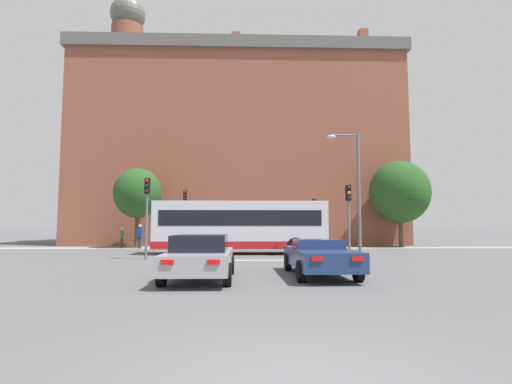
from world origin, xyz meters
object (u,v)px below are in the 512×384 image
object	(u,v)px
pedestrian_walking_east	(140,234)
pedestrian_walking_west	(122,236)
traffic_light_near_left	(147,204)
bus_crossing_lead	(241,226)
traffic_light_far_left	(185,209)
traffic_light_far_right	(314,215)
street_lamp_junction	(353,180)
traffic_light_near_right	(349,209)
car_saloon_left	(200,256)
pedestrian_waiting	(324,234)
car_roadster_right	(319,256)

from	to	relation	value
pedestrian_walking_east	pedestrian_walking_west	world-z (taller)	pedestrian_walking_east
traffic_light_near_left	bus_crossing_lead	bearing A→B (deg)	40.53
traffic_light_far_left	traffic_light_far_right	distance (m)	9.87
bus_crossing_lead	street_lamp_junction	size ratio (longest dim) A/B	1.51
traffic_light_near_left	street_lamp_junction	distance (m)	10.94
traffic_light_far_left	traffic_light_near_right	size ratio (longest dim) A/B	1.17
bus_crossing_lead	car_saloon_left	bearing A→B (deg)	174.42
traffic_light_near_right	pedestrian_waiting	bearing A→B (deg)	84.85
bus_crossing_lead	traffic_light_near_right	bearing A→B (deg)	-124.72
traffic_light_far_right	car_roadster_right	bearing A→B (deg)	-99.61
car_roadster_right	street_lamp_junction	world-z (taller)	street_lamp_junction
bus_crossing_lead	traffic_light_far_left	size ratio (longest dim) A/B	2.32
traffic_light_near_right	traffic_light_near_left	distance (m)	10.28
traffic_light_near_right	traffic_light_near_left	bearing A→B (deg)	-179.24
street_lamp_junction	bus_crossing_lead	bearing A→B (deg)	154.43
car_saloon_left	pedestrian_walking_east	xyz separation A→B (m)	(-6.44, 17.86, 0.37)
street_lamp_junction	traffic_light_near_right	bearing A→B (deg)	-119.18
pedestrian_waiting	pedestrian_walking_east	world-z (taller)	pedestrian_waiting
traffic_light_far_left	pedestrian_walking_west	distance (m)	5.26
car_saloon_left	traffic_light_near_left	distance (m)	8.77
bus_crossing_lead	pedestrian_walking_east	world-z (taller)	bus_crossing_lead
bus_crossing_lead	pedestrian_walking_west	size ratio (longest dim) A/B	6.54
traffic_light_near_left	street_lamp_junction	bearing A→B (deg)	5.71
car_saloon_left	traffic_light_far_left	world-z (taller)	traffic_light_far_left
traffic_light_far_left	pedestrian_walking_west	bearing A→B (deg)	174.19
car_roadster_right	traffic_light_far_left	size ratio (longest dim) A/B	1.12
car_roadster_right	street_lamp_junction	xyz separation A→B (m)	(3.43, 7.96, 3.49)
pedestrian_walking_west	traffic_light_near_left	bearing A→B (deg)	16.00
car_saloon_left	car_roadster_right	bearing A→B (deg)	12.93
car_saloon_left	pedestrian_walking_west	world-z (taller)	pedestrian_walking_west
traffic_light_near_left	pedestrian_waiting	bearing A→B (deg)	45.29
bus_crossing_lead	pedestrian_walking_east	bearing A→B (deg)	51.20
pedestrian_walking_east	car_saloon_left	bearing A→B (deg)	126.89
car_saloon_left	traffic_light_far_left	xyz separation A→B (m)	(-3.12, 17.91, 2.24)
traffic_light_far_right	street_lamp_junction	distance (m)	9.36
traffic_light_far_left	pedestrian_walking_east	xyz separation A→B (m)	(-3.32, -0.04, -1.88)
car_saloon_left	pedestrian_walking_east	distance (m)	18.99
car_saloon_left	traffic_light_far_right	bearing A→B (deg)	69.59
pedestrian_waiting	pedestrian_walking_west	world-z (taller)	pedestrian_waiting
traffic_light_near_right	pedestrian_walking_west	distance (m)	18.12
car_saloon_left	pedestrian_waiting	world-z (taller)	pedestrian_waiting
car_saloon_left	traffic_light_far_left	size ratio (longest dim) A/B	1.06
pedestrian_walking_east	pedestrian_walking_west	bearing A→B (deg)	-2.52
traffic_light_far_left	traffic_light_near_left	world-z (taller)	traffic_light_far_left
street_lamp_junction	pedestrian_walking_west	bearing A→B (deg)	147.83
pedestrian_waiting	pedestrian_walking_east	xyz separation A→B (m)	(-14.19, -1.30, -0.01)
car_roadster_right	bus_crossing_lead	distance (m)	11.26
car_saloon_left	bus_crossing_lead	world-z (taller)	bus_crossing_lead
pedestrian_walking_west	car_roadster_right	bearing A→B (deg)	27.43
car_roadster_right	traffic_light_far_left	world-z (taller)	traffic_light_far_left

